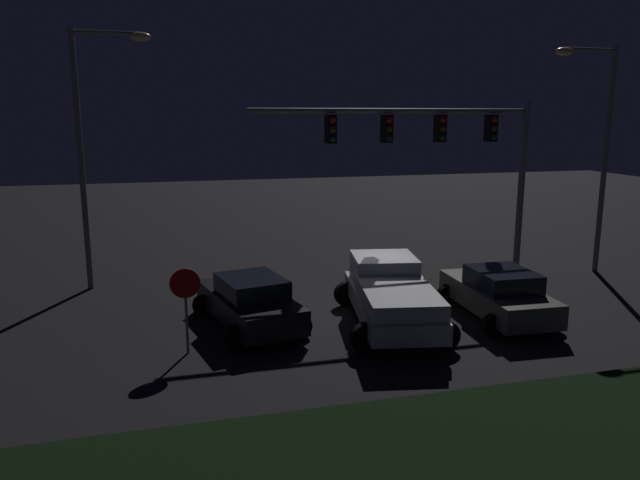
{
  "coord_description": "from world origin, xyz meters",
  "views": [
    {
      "loc": [
        -6.22,
        -16.94,
        5.95
      ],
      "look_at": [
        -1.42,
        0.84,
        2.16
      ],
      "focal_mm": 34.03,
      "sensor_mm": 36.0,
      "label": 1
    }
  ],
  "objects": [
    {
      "name": "traffic_signal_gantry",
      "position": [
        3.52,
        2.8,
        5.03
      ],
      "size": [
        10.32,
        0.56,
        6.5
      ],
      "color": "slate",
      "rests_on": "ground_plane"
    },
    {
      "name": "street_lamp_right",
      "position": [
        9.58,
        2.34,
        5.27
      ],
      "size": [
        2.59,
        0.44,
        8.42
      ],
      "color": "slate",
      "rests_on": "ground_plane"
    },
    {
      "name": "car_sedan",
      "position": [
        3.44,
        -1.58,
        0.74
      ],
      "size": [
        2.62,
        4.48,
        1.51
      ],
      "rotation": [
        0.0,
        0.0,
        1.52
      ],
      "color": "#514C47",
      "rests_on": "ground_plane"
    },
    {
      "name": "street_lamp_left",
      "position": [
        -8.16,
        4.93,
        5.46
      ],
      "size": [
        2.6,
        0.44,
        8.76
      ],
      "color": "slate",
      "rests_on": "ground_plane"
    },
    {
      "name": "pickup_truck",
      "position": [
        0.1,
        -1.28,
        1.0
      ],
      "size": [
        3.53,
        5.67,
        1.8
      ],
      "rotation": [
        0.0,
        0.0,
        1.39
      ],
      "color": "#B7B7BC",
      "rests_on": "ground_plane"
    },
    {
      "name": "ground_plane",
      "position": [
        0.0,
        0.0,
        0.0
      ],
      "size": [
        80.0,
        80.0,
        0.0
      ],
      "primitive_type": "plane",
      "color": "black"
    },
    {
      "name": "car_sedan_far",
      "position": [
        -3.84,
        -0.43,
        0.74
      ],
      "size": [
        3.06,
        4.68,
        1.51
      ],
      "rotation": [
        0.0,
        0.0,
        1.78
      ],
      "color": "black",
      "rests_on": "ground_plane"
    },
    {
      "name": "grass_median",
      "position": [
        0.0,
        -8.9,
        0.05
      ],
      "size": [
        27.56,
        5.99,
        0.1
      ],
      "primitive_type": "cube",
      "color": "black",
      "rests_on": "ground_plane"
    },
    {
      "name": "stop_sign",
      "position": [
        -5.67,
        -2.02,
        1.56
      ],
      "size": [
        0.76,
        0.08,
        2.23
      ],
      "color": "slate",
      "rests_on": "ground_plane"
    }
  ]
}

